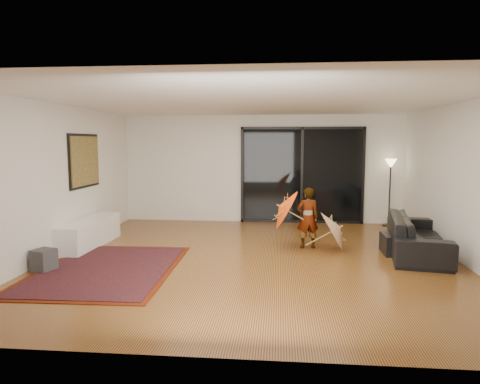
# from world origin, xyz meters

# --- Properties ---
(floor) EXTENTS (7.00, 7.00, 0.00)m
(floor) POSITION_xyz_m (0.00, 0.00, 0.00)
(floor) COLOR olive
(floor) RESTS_ON ground
(ceiling) EXTENTS (7.00, 7.00, 0.00)m
(ceiling) POSITION_xyz_m (0.00, 0.00, 2.70)
(ceiling) COLOR white
(ceiling) RESTS_ON wall_back
(wall_back) EXTENTS (7.00, 0.00, 7.00)m
(wall_back) POSITION_xyz_m (0.00, 3.50, 1.35)
(wall_back) COLOR silver
(wall_back) RESTS_ON floor
(wall_front) EXTENTS (7.00, 0.00, 7.00)m
(wall_front) POSITION_xyz_m (0.00, -3.50, 1.35)
(wall_front) COLOR silver
(wall_front) RESTS_ON floor
(wall_left) EXTENTS (0.00, 7.00, 7.00)m
(wall_left) POSITION_xyz_m (-3.50, 0.00, 1.35)
(wall_left) COLOR silver
(wall_left) RESTS_ON floor
(wall_right) EXTENTS (0.00, 7.00, 7.00)m
(wall_right) POSITION_xyz_m (3.50, 0.00, 1.35)
(wall_right) COLOR silver
(wall_right) RESTS_ON floor
(sliding_door) EXTENTS (3.06, 0.07, 2.40)m
(sliding_door) POSITION_xyz_m (1.00, 3.47, 1.20)
(sliding_door) COLOR black
(sliding_door) RESTS_ON wall_back
(painting) EXTENTS (0.04, 1.28, 1.08)m
(painting) POSITION_xyz_m (-3.46, 1.00, 1.65)
(painting) COLOR black
(painting) RESTS_ON wall_left
(media_console) EXTENTS (0.51, 1.89, 0.52)m
(media_console) POSITION_xyz_m (-3.25, 0.62, 0.26)
(media_console) COLOR white
(media_console) RESTS_ON floor
(speaker) EXTENTS (0.38, 0.38, 0.35)m
(speaker) POSITION_xyz_m (-3.25, -1.03, 0.17)
(speaker) COLOR #424244
(speaker) RESTS_ON floor
(persian_rug) EXTENTS (2.17, 3.00, 0.02)m
(persian_rug) POSITION_xyz_m (-2.29, -0.87, 0.01)
(persian_rug) COLOR #561A07
(persian_rug) RESTS_ON floor
(sofa) EXTENTS (1.35, 2.49, 0.69)m
(sofa) POSITION_xyz_m (2.95, 0.60, 0.34)
(sofa) COLOR black
(sofa) RESTS_ON floor
(ottoman) EXTENTS (0.64, 0.64, 0.36)m
(ottoman) POSITION_xyz_m (2.65, 0.57, 0.18)
(ottoman) COLOR black
(ottoman) RESTS_ON floor
(floor_lamp) EXTENTS (0.28, 0.28, 1.63)m
(floor_lamp) POSITION_xyz_m (3.10, 3.25, 1.28)
(floor_lamp) COLOR black
(floor_lamp) RESTS_ON floor
(child) EXTENTS (0.47, 0.36, 1.17)m
(child) POSITION_xyz_m (0.99, 0.85, 0.58)
(child) COLOR #999999
(child) RESTS_ON floor
(parasol_orange) EXTENTS (0.55, 0.82, 0.87)m
(parasol_orange) POSITION_xyz_m (0.44, 0.80, 0.73)
(parasol_orange) COLOR #E9480C
(parasol_orange) RESTS_ON child
(parasol_white) EXTENTS (0.58, 0.83, 0.92)m
(parasol_white) POSITION_xyz_m (1.59, 0.70, 0.50)
(parasol_white) COLOR white
(parasol_white) RESTS_ON floor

